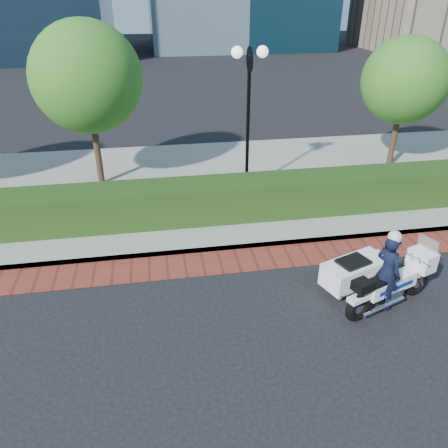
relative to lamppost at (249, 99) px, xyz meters
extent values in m
plane|color=black|center=(-1.00, -5.20, -2.96)|extent=(120.00, 120.00, 0.00)
cube|color=maroon|center=(-1.00, -3.70, -2.95)|extent=(60.00, 1.00, 0.01)
cube|color=gray|center=(-1.00, 0.80, -2.88)|extent=(60.00, 8.00, 0.15)
cube|color=black|center=(-1.00, -1.60, -2.31)|extent=(18.00, 1.20, 1.00)
cylinder|color=black|center=(0.00, 0.00, -2.66)|extent=(0.30, 0.30, 0.30)
cylinder|color=black|center=(0.00, 0.00, -0.81)|extent=(0.10, 0.10, 3.70)
cylinder|color=black|center=(0.00, 0.00, 1.04)|extent=(0.04, 0.70, 0.70)
sphere|color=white|center=(-0.35, 0.00, 1.24)|extent=(0.32, 0.32, 0.32)
sphere|color=white|center=(0.35, 0.00, 1.24)|extent=(0.32, 0.32, 0.32)
cylinder|color=#332319|center=(-4.50, 1.30, -1.72)|extent=(0.20, 0.20, 2.17)
sphere|color=#2B6E1B|center=(-4.50, 1.30, 0.48)|extent=(3.20, 3.20, 3.20)
cylinder|color=#332319|center=(5.50, 1.30, -1.85)|extent=(0.20, 0.20, 1.92)
sphere|color=#2B6E1B|center=(5.50, 1.30, 0.10)|extent=(2.80, 2.80, 2.80)
torus|color=black|center=(0.88, -6.14, -2.66)|extent=(0.63, 0.38, 0.60)
torus|color=black|center=(2.42, -5.58, -2.66)|extent=(0.63, 0.38, 0.60)
cube|color=white|center=(1.65, -5.86, -2.39)|extent=(1.21, 0.68, 0.31)
cube|color=silver|center=(1.61, -5.88, -2.61)|extent=(0.60, 0.51, 0.26)
cube|color=white|center=(2.42, -5.58, -2.09)|extent=(0.51, 0.60, 0.41)
cube|color=silver|center=(2.51, -5.55, -1.77)|extent=(0.26, 0.47, 0.36)
cube|color=black|center=(1.39, -5.96, -2.21)|extent=(0.74, 0.49, 0.09)
cube|color=black|center=(0.88, -6.14, -2.14)|extent=(0.40, 0.38, 0.20)
cube|color=white|center=(1.21, -5.20, -2.50)|extent=(1.55, 1.08, 0.50)
cube|color=black|center=(1.13, -5.23, -2.23)|extent=(0.76, 0.65, 0.07)
torus|color=black|center=(0.98, -4.82, -2.73)|extent=(0.48, 0.29, 0.46)
imported|color=black|center=(1.48, -5.93, -2.04)|extent=(0.55, 0.67, 1.57)
sphere|color=white|center=(1.48, -5.93, -1.27)|extent=(0.26, 0.26, 0.26)
camera|label=1|loc=(-2.77, -12.23, 2.78)|focal=35.00mm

